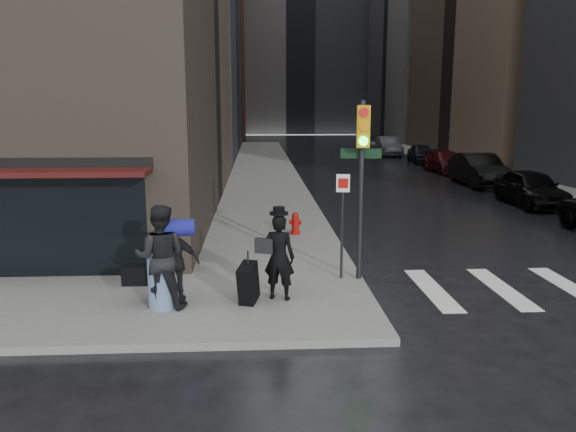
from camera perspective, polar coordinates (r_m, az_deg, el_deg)
The scene contains 16 objects.
ground at distance 11.66m, azimuth -0.88°, elevation -9.33°, with size 140.00×140.00×0.00m, color black.
sidewalk_left at distance 38.13m, azimuth -2.53°, elevation 5.06°, with size 4.00×50.00×0.15m, color slate.
sidewalk_right at distance 40.59m, azimuth 16.97°, elevation 4.96°, with size 3.00×50.00×0.15m, color slate.
bldg_left_far at distance 74.53m, azimuth -13.51°, elevation 17.68°, with size 22.00×20.00×26.00m, color #56261D.
bldg_right_far at distance 74.29m, azimuth 18.53°, elevation 17.05°, with size 22.00×20.00×25.00m, color slate.
bldg_distant at distance 89.95m, azimuth 1.00°, elevation 18.71°, with size 40.00×12.00×32.00m, color slate.
man_overcoat at distance 11.45m, azimuth -1.56°, elevation -4.59°, with size 1.25×0.92×1.97m.
man_jeans at distance 11.24m, azimuth -12.88°, elevation -4.06°, with size 1.47×0.80×2.07m.
man_greycoat at distance 11.51m, azimuth -11.42°, elevation -4.63°, with size 1.00×0.45×1.69m.
traffic_light at distance 12.57m, azimuth 7.34°, elevation 5.02°, with size 1.01×0.49×4.04m.
fire_hydrant at distance 17.45m, azimuth 0.74°, elevation -0.86°, with size 0.40×0.30×0.68m.
parked_car_1 at distance 25.35m, azimuth 23.44°, elevation 2.65°, with size 1.77×4.41×1.50m, color black.
parked_car_2 at distance 30.85m, azimuth 18.77°, elevation 4.48°, with size 1.76×5.05×1.66m, color black.
parked_car_3 at distance 36.59m, azimuth 15.72°, elevation 5.34°, with size 1.86×4.58×1.33m, color #3C0C0F.
parked_car_4 at distance 42.37m, azimuth 13.40°, elevation 6.21°, with size 1.62×4.03×1.37m, color black.
parked_car_5 at distance 47.91m, azimuth 10.20°, elevation 7.01°, with size 1.70×4.88×1.61m, color #3F3F44.
Camera 1 is at (-0.43, -10.92, 4.07)m, focal length 35.00 mm.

